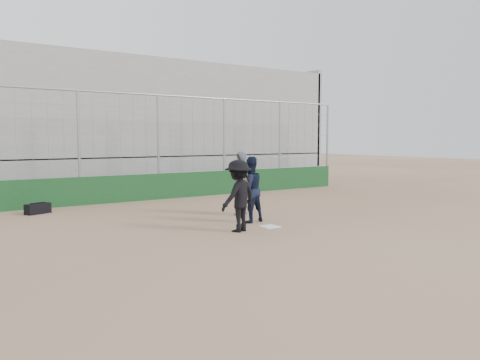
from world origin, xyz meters
TOP-DOWN VIEW (x-y plane):
  - ground at (0.00, 0.00)m, footprint 90.00×90.00m
  - home_plate at (0.00, 0.00)m, footprint 0.44×0.44m
  - backstop at (0.00, 7.00)m, footprint 18.10×0.25m
  - bleachers at (0.00, 11.95)m, footprint 20.25×6.70m
  - batter_at_plate at (-1.01, -0.02)m, footprint 1.32×1.01m
  - catcher_crouched at (-0.04, 0.83)m, footprint 0.99×0.83m
  - umpire at (0.47, 2.08)m, footprint 0.81×0.65m
  - equipment_bag at (-4.65, 5.80)m, footprint 0.82×0.59m

SIDE VIEW (x-z plane):
  - ground at x=0.00m, z-range 0.00..0.00m
  - home_plate at x=0.00m, z-range 0.00..0.02m
  - equipment_bag at x=-4.65m, z-range -0.02..0.34m
  - catcher_crouched at x=-0.04m, z-range 0.00..1.24m
  - umpire at x=0.47m, z-range 0.00..1.75m
  - batter_at_plate at x=-1.01m, z-range -0.07..1.88m
  - backstop at x=0.00m, z-range -1.06..2.98m
  - bleachers at x=0.00m, z-range -0.57..6.41m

